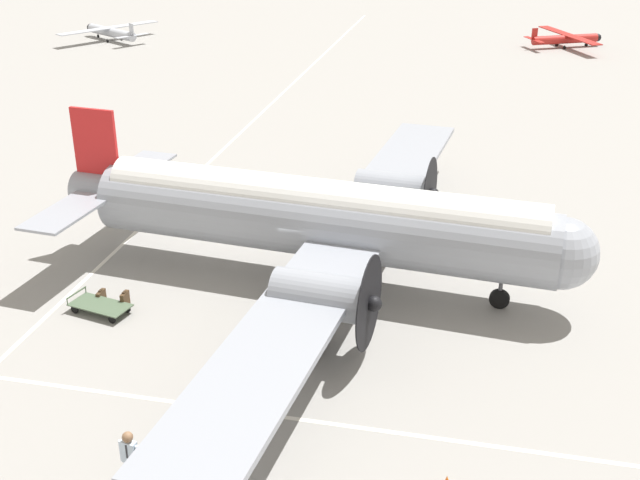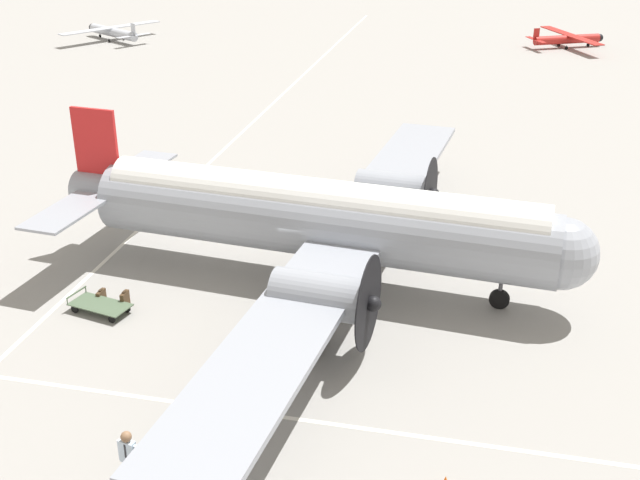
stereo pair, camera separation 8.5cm
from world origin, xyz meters
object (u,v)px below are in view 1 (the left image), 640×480
Objects in this scene: suitcase_near_door at (125,300)px; baggage_cart at (100,306)px; light_aircraft_distant at (110,31)px; airliner_main at (331,220)px; suitcase_upright_spare at (101,296)px; light_aircraft_taxiing at (567,39)px; crew_foreground at (130,454)px.

baggage_cart is at bearing 129.92° from suitcase_near_door.
airliner_main is at bearing 156.50° from light_aircraft_distant.
suitcase_near_door is 0.07× the size of light_aircraft_distant.
light_aircraft_distant reaches higher than baggage_cart.
suitcase_near_door is at bearing 148.10° from light_aircraft_distant.
suitcase_upright_spare is 53.38m from light_aircraft_taxiing.
suitcase_upright_spare is 0.22× the size of baggage_cart.
crew_foreground is 0.19× the size of light_aircraft_distant.
light_aircraft_taxiing is at bearing 82.49° from airliner_main.
suitcase_upright_spare is (-3.19, 7.53, -2.29)m from airliner_main.
light_aircraft_distant is (41.29, 28.76, -1.70)m from airliner_main.
suitcase_upright_spare is 0.06× the size of light_aircraft_distant.
airliner_main is 11.99m from crew_foreground.
suitcase_upright_spare is 0.77m from baggage_cart.
airliner_main is 3.10× the size of light_aircraft_distant.
crew_foreground is at bearing 148.05° from light_aircraft_distant.
light_aircraft_taxiing reaches higher than suitcase_upright_spare.
light_aircraft_taxiing is (50.80, -18.09, 0.49)m from baggage_cart.
crew_foreground reaches higher than baggage_cart.
suitcase_near_door reaches higher than suitcase_upright_spare.
crew_foreground is 9.88m from suitcase_upright_spare.
suitcase_upright_spare is at bearing 126.63° from baggage_cart.
light_aircraft_distant is 40.03m from light_aircraft_taxiing.
airliner_main reaches higher than baggage_cart.
airliner_main is at bearing -67.06° from suitcase_upright_spare.
baggage_cart is at bearing -146.14° from airliner_main.
light_aircraft_taxiing is at bearing -90.77° from crew_foreground.
light_aircraft_distant is (44.62, 22.21, 0.53)m from suitcase_near_door.
light_aircraft_distant is 1.06× the size of light_aircraft_taxiing.
suitcase_near_door is (8.31, 4.08, -0.75)m from crew_foreground.
suitcase_upright_spare is at bearing 147.16° from light_aircraft_distant.
crew_foreground is 60.06m from light_aircraft_taxiing.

